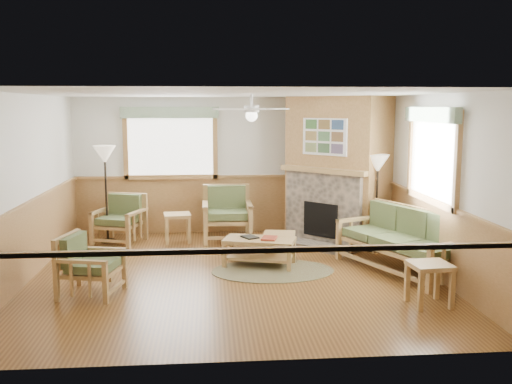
{
  "coord_description": "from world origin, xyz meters",
  "views": [
    {
      "loc": [
        -0.35,
        -8.36,
        2.52
      ],
      "look_at": [
        0.4,
        0.7,
        1.15
      ],
      "focal_mm": 40.0,
      "sensor_mm": 36.0,
      "label": 1
    }
  ],
  "objects": [
    {
      "name": "coffee_table",
      "position": [
        0.43,
        0.42,
        0.22
      ],
      "size": [
        1.22,
        0.85,
        0.44
      ],
      "primitive_type": null,
      "rotation": [
        0.0,
        0.0,
        -0.29
      ],
      "color": "#A9854F",
      "rests_on": "floor"
    },
    {
      "name": "end_table_chairs",
      "position": [
        -0.95,
        2.14,
        0.27
      ],
      "size": [
        0.53,
        0.52,
        0.54
      ],
      "primitive_type": null,
      "rotation": [
        0.0,
        0.0,
        0.11
      ],
      "color": "#A9854F",
      "rests_on": "floor"
    },
    {
      "name": "sofa",
      "position": [
        2.55,
        -0.06,
        0.48
      ],
      "size": [
        2.26,
        1.64,
        0.96
      ],
      "primitive_type": null,
      "rotation": [
        0.0,
        0.0,
        -1.15
      ],
      "color": "#A9854F",
      "rests_on": "floor"
    },
    {
      "name": "window_back",
      "position": [
        -1.1,
        2.96,
        2.53
      ],
      "size": [
        1.9,
        0.16,
        1.5
      ],
      "primitive_type": null,
      "color": "white",
      "rests_on": "wall_back"
    },
    {
      "name": "wall_front",
      "position": [
        0.0,
        -3.0,
        1.35
      ],
      "size": [
        6.0,
        0.02,
        2.7
      ],
      "primitive_type": "cube",
      "color": "silver",
      "rests_on": "floor"
    },
    {
      "name": "book_red",
      "position": [
        0.58,
        0.37,
        0.47
      ],
      "size": [
        0.29,
        0.35,
        0.03
      ],
      "primitive_type": "cube",
      "rotation": [
        0.0,
        0.0,
        -0.27
      ],
      "color": "maroon",
      "rests_on": "coffee_table"
    },
    {
      "name": "armchair_left",
      "position": [
        -1.95,
        -0.79,
        0.41
      ],
      "size": [
        0.87,
        0.87,
        0.82
      ],
      "primitive_type": null,
      "rotation": [
        0.0,
        0.0,
        1.35
      ],
      "color": "#A9854F",
      "rests_on": "floor"
    },
    {
      "name": "wall_left",
      "position": [
        -3.0,
        0.0,
        1.35
      ],
      "size": [
        0.02,
        6.0,
        2.7
      ],
      "primitive_type": "cube",
      "color": "silver",
      "rests_on": "floor"
    },
    {
      "name": "ceiling_fan",
      "position": [
        0.3,
        0.3,
        2.66
      ],
      "size": [
        1.59,
        1.59,
        0.36
      ],
      "primitive_type": null,
      "rotation": [
        0.0,
        0.0,
        0.35
      ],
      "color": "white",
      "rests_on": "ceiling"
    },
    {
      "name": "footstool",
      "position": [
        0.79,
        0.77,
        0.22
      ],
      "size": [
        0.59,
        0.59,
        0.45
      ],
      "primitive_type": null,
      "rotation": [
        0.0,
        0.0,
        -0.17
      ],
      "color": "#A9854F",
      "rests_on": "floor"
    },
    {
      "name": "book_dark",
      "position": [
        0.28,
        0.49,
        0.47
      ],
      "size": [
        0.31,
        0.33,
        0.03
      ],
      "primitive_type": "cube",
      "rotation": [
        0.0,
        0.0,
        0.51
      ],
      "color": "black",
      "rests_on": "coffee_table"
    },
    {
      "name": "end_table_sofa",
      "position": [
        2.43,
        -1.57,
        0.28
      ],
      "size": [
        0.53,
        0.51,
        0.55
      ],
      "primitive_type": null,
      "rotation": [
        0.0,
        0.0,
        0.09
      ],
      "color": "#A9854F",
      "rests_on": "floor"
    },
    {
      "name": "armchair_back_left",
      "position": [
        -2.03,
        2.18,
        0.45
      ],
      "size": [
        1.01,
        1.01,
        0.89
      ],
      "primitive_type": null,
      "rotation": [
        0.0,
        0.0,
        -0.34
      ],
      "color": "#A9854F",
      "rests_on": "floor"
    },
    {
      "name": "floor",
      "position": [
        0.0,
        0.0,
        -0.01
      ],
      "size": [
        6.0,
        6.0,
        0.01
      ],
      "primitive_type": "cube",
      "color": "brown",
      "rests_on": "ground"
    },
    {
      "name": "wall_right",
      "position": [
        3.0,
        0.0,
        1.35
      ],
      "size": [
        0.02,
        6.0,
        2.7
      ],
      "primitive_type": "cube",
      "color": "silver",
      "rests_on": "floor"
    },
    {
      "name": "wall_back",
      "position": [
        0.0,
        3.0,
        1.35
      ],
      "size": [
        6.0,
        0.02,
        2.7
      ],
      "primitive_type": "cube",
      "color": "silver",
      "rests_on": "floor"
    },
    {
      "name": "wainscot",
      "position": [
        0.0,
        0.0,
        0.55
      ],
      "size": [
        6.0,
        6.0,
        1.1
      ],
      "primitive_type": null,
      "color": "#9E7240",
      "rests_on": "floor"
    },
    {
      "name": "ceiling",
      "position": [
        0.0,
        0.0,
        2.7
      ],
      "size": [
        6.0,
        6.0,
        0.01
      ],
      "primitive_type": "cube",
      "color": "white",
      "rests_on": "floor"
    },
    {
      "name": "window_right",
      "position": [
        2.96,
        -0.2,
        2.53
      ],
      "size": [
        0.16,
        1.9,
        1.5
      ],
      "primitive_type": null,
      "color": "white",
      "rests_on": "wall_right"
    },
    {
      "name": "floor_lamp_left",
      "position": [
        -2.26,
        2.29,
        0.91
      ],
      "size": [
        0.54,
        0.54,
        1.82
      ],
      "primitive_type": null,
      "rotation": [
        0.0,
        0.0,
        0.4
      ],
      "color": "black",
      "rests_on": "floor"
    },
    {
      "name": "floor_lamp_right",
      "position": [
        2.55,
        1.2,
        0.85
      ],
      "size": [
        0.4,
        0.4,
        1.71
      ],
      "primitive_type": null,
      "rotation": [
        0.0,
        0.0,
        -0.02
      ],
      "color": "black",
      "rests_on": "floor"
    },
    {
      "name": "fireplace",
      "position": [
        2.05,
        2.05,
        1.35
      ],
      "size": [
        3.11,
        3.11,
        2.7
      ],
      "primitive_type": null,
      "rotation": [
        0.0,
        0.0,
        -0.79
      ],
      "color": "#9E7240",
      "rests_on": "floor"
    },
    {
      "name": "armchair_back_right",
      "position": [
        -0.02,
        2.26,
        0.51
      ],
      "size": [
        0.91,
        0.91,
        1.01
      ],
      "primitive_type": null,
      "rotation": [
        0.0,
        0.0,
        0.01
      ],
      "color": "#A9854F",
      "rests_on": "floor"
    },
    {
      "name": "braided_rug",
      "position": [
        0.61,
        0.1,
        0.01
      ],
      "size": [
        2.45,
        2.45,
        0.01
      ],
      "primitive_type": "cylinder",
      "rotation": [
        0.0,
        0.0,
        -0.37
      ],
      "color": "brown",
      "rests_on": "floor"
    }
  ]
}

